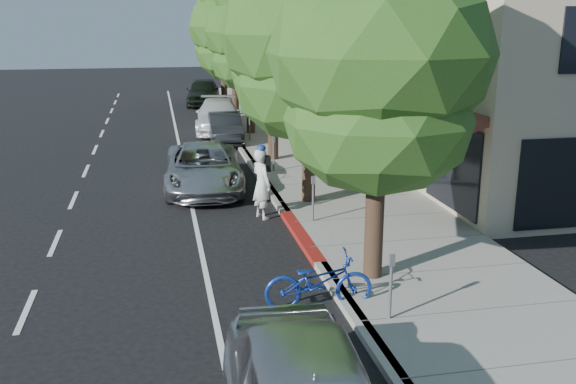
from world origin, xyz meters
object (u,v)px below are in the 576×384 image
object	(u,v)px
street_tree_2	(273,42)
bicycle	(319,281)
street_tree_0	(380,59)
pedestrian	(348,160)
dark_suv_far	(203,92)
street_tree_1	(310,37)
dark_sedan	(225,128)
silver_suv	(203,168)
street_tree_3	(250,34)
white_pickup	(218,116)
street_tree_5	(223,29)
street_tree_4	(234,28)
cyclist	(262,184)

from	to	relation	value
street_tree_2	bicycle	xyz separation A→B (m)	(-1.46, -13.00, -4.06)
street_tree_0	pedestrian	size ratio (longest dim) A/B	4.73
street_tree_2	dark_suv_far	size ratio (longest dim) A/B	1.45
street_tree_1	dark_sedan	distance (m)	11.44
street_tree_2	street_tree_1	bearing A→B (deg)	-90.00
silver_suv	dark_sedan	size ratio (longest dim) A/B	1.32
street_tree_1	street_tree_3	size ratio (longest dim) A/B	1.07
street_tree_0	dark_suv_far	distance (m)	29.84
silver_suv	dark_sedan	distance (m)	8.19
white_pickup	dark_suv_far	world-z (taller)	dark_suv_far
white_pickup	street_tree_1	bearing A→B (deg)	-78.33
street_tree_0	street_tree_5	bearing A→B (deg)	90.00
street_tree_4	pedestrian	size ratio (longest dim) A/B	4.93
street_tree_4	white_pickup	distance (m)	6.23
cyclist	silver_suv	distance (m)	3.74
street_tree_4	cyclist	size ratio (longest dim) A/B	3.98
street_tree_3	street_tree_4	distance (m)	6.00
silver_suv	pedestrian	distance (m)	4.81
white_pickup	pedestrian	distance (m)	12.33
silver_suv	dark_suv_far	size ratio (longest dim) A/B	1.06
bicycle	silver_suv	distance (m)	9.59
street_tree_3	silver_suv	bearing A→B (deg)	-107.38
dark_suv_far	cyclist	bearing A→B (deg)	-83.64
street_tree_0	dark_sedan	world-z (taller)	street_tree_0
street_tree_3	silver_suv	size ratio (longest dim) A/B	1.43
silver_suv	dark_suv_far	world-z (taller)	dark_suv_far
cyclist	dark_suv_far	xyz separation A→B (m)	(0.20, 24.55, -0.15)
street_tree_5	bicycle	xyz separation A→B (m)	(-1.46, -31.00, -4.19)
street_tree_0	street_tree_2	xyz separation A→B (m)	(0.00, 12.00, -0.13)
dark_suv_far	street_tree_1	bearing A→B (deg)	-79.78
silver_suv	white_pickup	distance (m)	11.21
street_tree_1	white_pickup	size ratio (longest dim) A/B	1.53
street_tree_2	pedestrian	xyz separation A→B (m)	(1.74, -4.37, -3.66)
silver_suv	street_tree_1	bearing A→B (deg)	-36.46
white_pickup	pedestrian	bearing A→B (deg)	-69.45
street_tree_0	dark_suv_far	size ratio (longest dim) A/B	1.53
street_tree_4	silver_suv	size ratio (longest dim) A/B	1.50
cyclist	dark_sedan	bearing A→B (deg)	-24.08
street_tree_0	silver_suv	bearing A→B (deg)	109.44
pedestrian	street_tree_2	bearing A→B (deg)	-99.13
street_tree_3	street_tree_4	size ratio (longest dim) A/B	0.95
street_tree_5	cyclist	size ratio (longest dim) A/B	3.80
street_tree_4	street_tree_5	world-z (taller)	street_tree_4
street_tree_0	street_tree_4	distance (m)	24.00
street_tree_2	street_tree_3	world-z (taller)	street_tree_3
street_tree_5	dark_sedan	distance (m)	14.18
street_tree_5	silver_suv	xyz separation A→B (m)	(-2.99, -21.54, -4.02)
street_tree_0	street_tree_5	xyz separation A→B (m)	(0.00, 30.00, 0.00)
street_tree_5	dark_sedan	size ratio (longest dim) A/B	1.89
street_tree_3	dark_suv_far	bearing A→B (deg)	96.91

